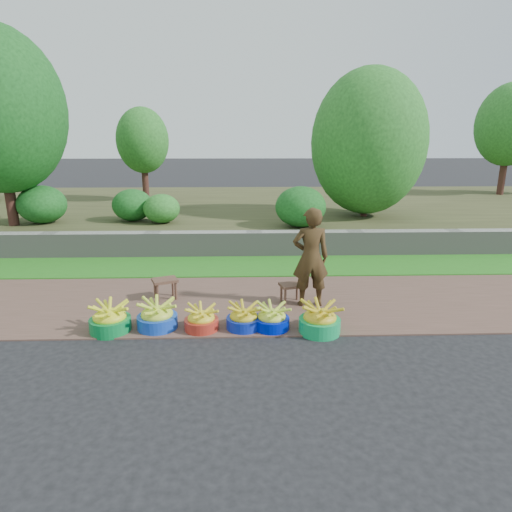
{
  "coord_description": "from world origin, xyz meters",
  "views": [
    {
      "loc": [
        -0.25,
        -5.07,
        2.46
      ],
      "look_at": [
        -0.05,
        1.3,
        0.75
      ],
      "focal_mm": 30.0,
      "sensor_mm": 36.0,
      "label": 1
    }
  ],
  "objects_px": {
    "basin_d": "(244,318)",
    "stool_right": "(291,288)",
    "basin_e": "(272,318)",
    "vendor_woman": "(311,257)",
    "basin_c": "(201,320)",
    "basin_a": "(110,319)",
    "stool_left": "(165,283)",
    "basin_f": "(320,320)",
    "basin_b": "(157,316)"
  },
  "relations": [
    {
      "from": "basin_d",
      "to": "stool_right",
      "type": "height_order",
      "value": "basin_d"
    },
    {
      "from": "basin_e",
      "to": "vendor_woman",
      "type": "distance_m",
      "value": 1.22
    },
    {
      "from": "basin_c",
      "to": "basin_d",
      "type": "relative_size",
      "value": 0.98
    },
    {
      "from": "basin_a",
      "to": "basin_c",
      "type": "bearing_deg",
      "value": 0.16
    },
    {
      "from": "basin_c",
      "to": "basin_d",
      "type": "distance_m",
      "value": 0.57
    },
    {
      "from": "basin_c",
      "to": "stool_left",
      "type": "bearing_deg",
      "value": 120.22
    },
    {
      "from": "stool_left",
      "to": "vendor_woman",
      "type": "height_order",
      "value": "vendor_woman"
    },
    {
      "from": "basin_e",
      "to": "stool_right",
      "type": "relative_size",
      "value": 1.19
    },
    {
      "from": "basin_c",
      "to": "basin_e",
      "type": "bearing_deg",
      "value": 0.07
    },
    {
      "from": "basin_a",
      "to": "stool_right",
      "type": "distance_m",
      "value": 2.7
    },
    {
      "from": "basin_f",
      "to": "stool_left",
      "type": "distance_m",
      "value": 2.6
    },
    {
      "from": "stool_right",
      "to": "vendor_woman",
      "type": "relative_size",
      "value": 0.26
    },
    {
      "from": "vendor_woman",
      "to": "basin_c",
      "type": "bearing_deg",
      "value": 26.9
    },
    {
      "from": "vendor_woman",
      "to": "stool_left",
      "type": "bearing_deg",
      "value": -9.31
    },
    {
      "from": "basin_a",
      "to": "basin_f",
      "type": "bearing_deg",
      "value": -2.37
    },
    {
      "from": "basin_e",
      "to": "basin_b",
      "type": "bearing_deg",
      "value": 177.52
    },
    {
      "from": "basin_c",
      "to": "basin_f",
      "type": "xyz_separation_m",
      "value": [
        1.57,
        -0.12,
        0.03
      ]
    },
    {
      "from": "basin_b",
      "to": "basin_d",
      "type": "height_order",
      "value": "basin_b"
    },
    {
      "from": "basin_a",
      "to": "basin_e",
      "type": "bearing_deg",
      "value": 0.12
    },
    {
      "from": "basin_d",
      "to": "stool_left",
      "type": "height_order",
      "value": "stool_left"
    },
    {
      "from": "basin_a",
      "to": "stool_left",
      "type": "distance_m",
      "value": 1.29
    },
    {
      "from": "basin_d",
      "to": "vendor_woman",
      "type": "bearing_deg",
      "value": 38.73
    },
    {
      "from": "basin_b",
      "to": "vendor_woman",
      "type": "distance_m",
      "value": 2.39
    },
    {
      "from": "stool_left",
      "to": "vendor_woman",
      "type": "relative_size",
      "value": 0.3
    },
    {
      "from": "stool_right",
      "to": "vendor_woman",
      "type": "distance_m",
      "value": 0.59
    },
    {
      "from": "basin_c",
      "to": "basin_b",
      "type": "bearing_deg",
      "value": 173.52
    },
    {
      "from": "basin_e",
      "to": "basin_f",
      "type": "xyz_separation_m",
      "value": [
        0.63,
        -0.12,
        0.02
      ]
    },
    {
      "from": "basin_d",
      "to": "basin_e",
      "type": "relative_size",
      "value": 0.99
    },
    {
      "from": "basin_e",
      "to": "vendor_woman",
      "type": "bearing_deg",
      "value": 52.88
    },
    {
      "from": "basin_d",
      "to": "stool_right",
      "type": "relative_size",
      "value": 1.17
    },
    {
      "from": "basin_c",
      "to": "basin_f",
      "type": "relative_size",
      "value": 0.83
    },
    {
      "from": "basin_a",
      "to": "basin_b",
      "type": "xyz_separation_m",
      "value": [
        0.61,
        0.07,
        -0.0
      ]
    },
    {
      "from": "basin_d",
      "to": "stool_left",
      "type": "bearing_deg",
      "value": 137.56
    },
    {
      "from": "basin_e",
      "to": "vendor_woman",
      "type": "relative_size",
      "value": 0.31
    },
    {
      "from": "basin_b",
      "to": "basin_c",
      "type": "distance_m",
      "value": 0.6
    },
    {
      "from": "basin_b",
      "to": "stool_right",
      "type": "bearing_deg",
      "value": 24.61
    },
    {
      "from": "basin_c",
      "to": "basin_e",
      "type": "relative_size",
      "value": 0.96
    },
    {
      "from": "basin_e",
      "to": "basin_d",
      "type": "bearing_deg",
      "value": 176.05
    },
    {
      "from": "basin_d",
      "to": "basin_e",
      "type": "distance_m",
      "value": 0.38
    },
    {
      "from": "basin_c",
      "to": "stool_right",
      "type": "relative_size",
      "value": 1.15
    },
    {
      "from": "basin_d",
      "to": "stool_left",
      "type": "distance_m",
      "value": 1.69
    },
    {
      "from": "basin_f",
      "to": "stool_left",
      "type": "height_order",
      "value": "basin_f"
    },
    {
      "from": "basin_e",
      "to": "vendor_woman",
      "type": "xyz_separation_m",
      "value": [
        0.64,
        0.84,
        0.62
      ]
    },
    {
      "from": "basin_c",
      "to": "stool_right",
      "type": "bearing_deg",
      "value": 35.72
    },
    {
      "from": "basin_a",
      "to": "basin_b",
      "type": "distance_m",
      "value": 0.61
    },
    {
      "from": "basin_e",
      "to": "stool_right",
      "type": "bearing_deg",
      "value": 68.73
    },
    {
      "from": "basin_e",
      "to": "stool_left",
      "type": "height_order",
      "value": "same"
    },
    {
      "from": "basin_a",
      "to": "basin_c",
      "type": "distance_m",
      "value": 1.21
    },
    {
      "from": "basin_a",
      "to": "basin_c",
      "type": "xyz_separation_m",
      "value": [
        1.21,
        0.0,
        -0.03
      ]
    },
    {
      "from": "basin_f",
      "to": "stool_right",
      "type": "relative_size",
      "value": 1.37
    }
  ]
}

